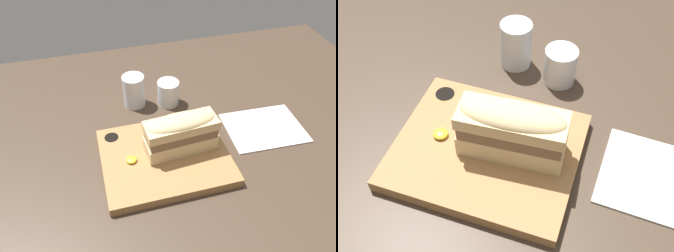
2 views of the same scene
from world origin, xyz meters
TOP-DOWN VIEW (x-y plane):
  - dining_table at (0.00, 0.00)cm, footprint 157.90×110.13cm
  - serving_board at (0.73, -4.16)cm, footprint 30.68×25.45cm
  - sandwich at (5.04, -3.47)cm, footprint 17.78×7.68cm
  - mustard_dollop at (-7.47, -4.49)cm, footprint 2.56×2.56cm
  - water_glass at (-1.98, 20.15)cm, footprint 6.40×6.40cm
  - wine_glass at (7.80, 18.04)cm, footprint 6.40×6.40cm
  - napkin at (30.23, -0.30)cm, footprint 21.37×16.85cm

SIDE VIEW (x-z plane):
  - dining_table at x=0.00cm, z-range 0.00..2.00cm
  - napkin at x=30.23cm, z-range 2.00..2.40cm
  - serving_board at x=0.73cm, z-range 1.98..4.42cm
  - mustard_dollop at x=-7.47cm, z-range 4.39..5.41cm
  - wine_glass at x=7.80cm, z-range 1.69..9.10cm
  - water_glass at x=-1.98cm, z-range 1.37..10.97cm
  - sandwich at x=5.04cm, z-range 4.77..15.07cm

